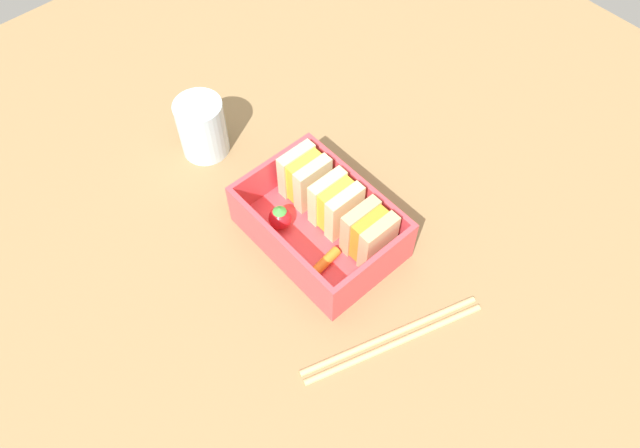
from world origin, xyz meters
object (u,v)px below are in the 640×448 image
object	(u,v)px
sandwich_left	(305,177)
sandwich_center_left	(336,204)
strawberry_far_left	(280,218)
sandwich_center	(369,234)
drinking_glass	(202,127)
carrot_stick_far_left	(325,262)
chopstick_pair	(393,338)

from	to	relation	value
sandwich_left	sandwich_center_left	size ratio (longest dim) A/B	1.00
sandwich_left	strawberry_far_left	xyz separation A→B (cm)	(1.58, -5.10, -1.63)
sandwich_center	sandwich_left	bearing A→B (deg)	180.00
sandwich_left	sandwich_center	xyz separation A→B (cm)	(10.54, 0.00, 0.00)
sandwich_left	sandwich_center_left	world-z (taller)	same
sandwich_center_left	drinking_glass	distance (cm)	20.11
carrot_stick_far_left	sandwich_center	bearing A→B (deg)	71.70
sandwich_left	carrot_stick_far_left	world-z (taller)	sandwich_left
sandwich_center_left	carrot_stick_far_left	bearing A→B (deg)	-53.61
strawberry_far_left	sandwich_center	bearing A→B (deg)	29.62
strawberry_far_left	drinking_glass	distance (cm)	16.06
sandwich_left	sandwich_center	size ratio (longest dim) A/B	1.00
chopstick_pair	drinking_glass	distance (cm)	34.35
sandwich_center	drinking_glass	distance (cm)	25.29
carrot_stick_far_left	drinking_glass	distance (cm)	23.42
strawberry_far_left	carrot_stick_far_left	world-z (taller)	strawberry_far_left
sandwich_center	carrot_stick_far_left	xyz separation A→B (cm)	(-1.63, -4.94, -2.49)
sandwich_center	chopstick_pair	bearing A→B (deg)	-29.45
sandwich_center_left	chopstick_pair	xyz separation A→B (cm)	(14.48, -5.20, -3.91)
sandwich_center	drinking_glass	bearing A→B (deg)	-170.58
sandwich_left	sandwich_center_left	distance (cm)	5.27
carrot_stick_far_left	chopstick_pair	xyz separation A→B (cm)	(10.84, -0.26, -1.42)
strawberry_far_left	carrot_stick_far_left	distance (cm)	7.38
sandwich_center_left	strawberry_far_left	xyz separation A→B (cm)	(-3.69, -5.10, -1.63)
sandwich_center	chopstick_pair	world-z (taller)	sandwich_center
drinking_glass	strawberry_far_left	bearing A→B (deg)	-3.43
sandwich_left	chopstick_pair	bearing A→B (deg)	-14.75
chopstick_pair	sandwich_center	bearing A→B (deg)	150.55
sandwich_left	chopstick_pair	xyz separation A→B (cm)	(19.75, -5.20, -3.91)
sandwich_left	strawberry_far_left	world-z (taller)	sandwich_left
sandwich_center_left	sandwich_center	size ratio (longest dim) A/B	1.00
chopstick_pair	drinking_glass	world-z (taller)	drinking_glass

